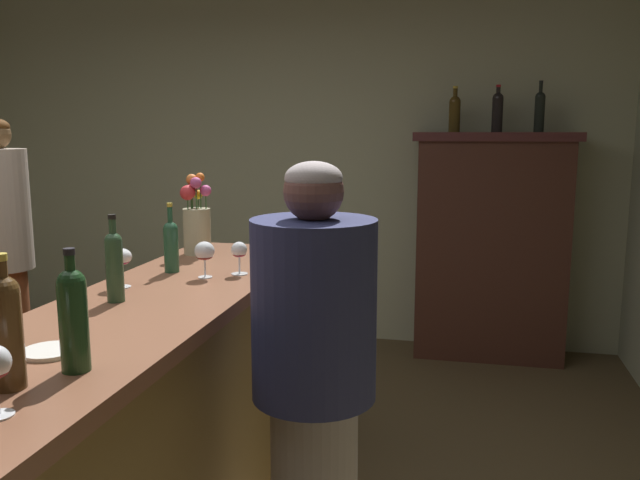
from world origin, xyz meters
name	(u,v)px	position (x,y,z in m)	size (l,w,h in m)	color
wall_back	(283,157)	(0.00, 2.87, 1.41)	(5.18, 0.12, 2.82)	#B4B997
bar_counter	(139,449)	(0.31, -0.14, 0.51)	(0.63, 2.58, 1.02)	brown
display_cabinet	(491,242)	(1.59, 2.58, 0.84)	(1.10, 0.39, 1.60)	#46261D
wine_bottle_rose	(171,244)	(0.20, 0.42, 1.14)	(0.06, 0.06, 0.29)	#234E32
wine_bottle_riesling	(73,315)	(0.46, -0.69, 1.16)	(0.07, 0.07, 0.31)	#1C3C1C
wine_bottle_chardonnay	(6,326)	(0.38, -0.82, 1.17)	(0.07, 0.07, 0.32)	#4E3519
wine_bottle_pinot	(114,263)	(0.22, -0.06, 1.16)	(0.06, 0.06, 0.31)	#2C4B2D
wine_glass_front	(205,253)	(0.37, 0.35, 1.12)	(0.08, 0.08, 0.15)	white
wine_glass_mid	(239,252)	(0.49, 0.44, 1.11)	(0.07, 0.07, 0.14)	white
wine_glass_rear	(121,259)	(0.13, 0.13, 1.13)	(0.08, 0.08, 0.15)	white
flower_arrangement	(196,221)	(0.14, 0.83, 1.18)	(0.14, 0.15, 0.39)	tan
cheese_plate	(50,351)	(0.32, -0.59, 1.02)	(0.15, 0.15, 0.01)	white
display_bottle_left	(455,112)	(1.31, 2.58, 1.74)	(0.08, 0.08, 0.31)	#473513
display_bottle_midleft	(497,110)	(1.60, 2.58, 1.75)	(0.07, 0.07, 0.32)	black
display_bottle_center	(540,110)	(1.87, 2.58, 1.75)	(0.07, 0.07, 0.34)	black
patron_in_grey	(4,257)	(-1.06, 0.97, 0.93)	(0.31, 0.31, 1.68)	brown
bartender	(314,381)	(0.94, -0.14, 0.82)	(0.40, 0.40, 1.52)	gray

